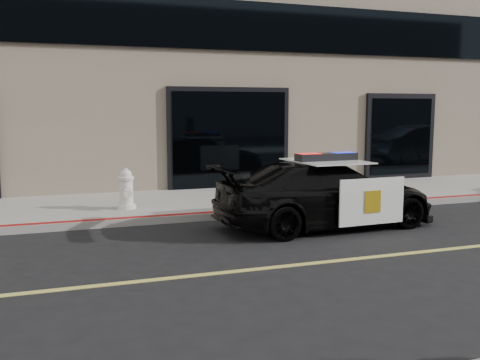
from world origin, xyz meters
name	(u,v)px	position (x,y,z in m)	size (l,w,h in m)	color
ground	(421,252)	(0.00, 0.00, 0.00)	(120.00, 120.00, 0.00)	black
sidewalk_n	(288,197)	(0.00, 5.25, 0.07)	(60.00, 3.50, 0.15)	gray
police_car	(326,194)	(-0.56, 2.21, 0.65)	(2.24, 4.58, 1.45)	black
fire_hydrant	(126,190)	(-4.11, 4.58, 0.56)	(0.40, 0.55, 0.88)	white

